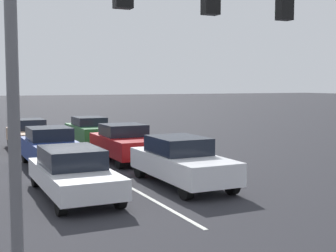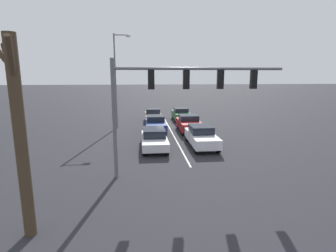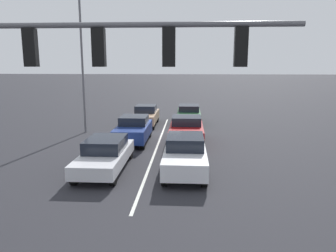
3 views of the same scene
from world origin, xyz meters
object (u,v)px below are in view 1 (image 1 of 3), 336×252
object	(u,v)px
car_silver_midlane_front	(73,172)
car_maroon_leftlane_second	(126,143)
car_navy_midlane_second	(51,147)
car_darkgreen_leftlane_third	(90,130)
car_tan_midlane_third	(29,134)
traffic_signal_gantry	(183,15)
car_white_leftlane_front	(181,161)

from	to	relation	value
car_silver_midlane_front	car_maroon_leftlane_second	bearing A→B (deg)	-124.07
car_silver_midlane_front	car_navy_midlane_second	distance (m)	5.20
car_darkgreen_leftlane_third	car_tan_midlane_third	distance (m)	3.34
car_maroon_leftlane_second	traffic_signal_gantry	size ratio (longest dim) A/B	0.49
car_silver_midlane_front	car_maroon_leftlane_second	size ratio (longest dim) A/B	1.09
car_silver_midlane_front	traffic_signal_gantry	world-z (taller)	traffic_signal_gantry
car_navy_midlane_second	car_tan_midlane_third	bearing A→B (deg)	-90.12
car_tan_midlane_third	traffic_signal_gantry	bearing A→B (deg)	91.39
car_maroon_leftlane_second	traffic_signal_gantry	bearing A→B (deg)	75.54
car_silver_midlane_front	car_navy_midlane_second	bearing A→B (deg)	-94.41
car_silver_midlane_front	car_darkgreen_leftlane_third	distance (m)	11.85
car_navy_midlane_second	car_maroon_leftlane_second	xyz separation A→B (m)	(-3.15, -0.06, 0.00)
car_silver_midlane_front	traffic_signal_gantry	distance (m)	6.67
car_silver_midlane_front	car_tan_midlane_third	xyz separation A→B (m)	(-0.41, -10.65, 0.04)
car_navy_midlane_second	car_darkgreen_leftlane_third	world-z (taller)	car_navy_midlane_second
car_maroon_leftlane_second	car_darkgreen_leftlane_third	bearing A→B (deg)	-91.35
car_darkgreen_leftlane_third	traffic_signal_gantry	xyz separation A→B (m)	(2.89, 16.67, 3.77)
car_navy_midlane_second	car_tan_midlane_third	distance (m)	5.47
car_navy_midlane_second	car_darkgreen_leftlane_third	bearing A→B (deg)	-118.45
car_darkgreen_leftlane_third	car_tan_midlane_third	world-z (taller)	car_tan_midlane_third
car_white_leftlane_front	car_navy_midlane_second	world-z (taller)	car_navy_midlane_second
car_silver_midlane_front	car_navy_midlane_second	world-z (taller)	car_navy_midlane_second
car_maroon_leftlane_second	car_darkgreen_leftlane_third	size ratio (longest dim) A/B	1.01
car_white_leftlane_front	traffic_signal_gantry	distance (m)	7.14
car_white_leftlane_front	car_darkgreen_leftlane_third	bearing A→B (deg)	-90.81
car_maroon_leftlane_second	car_tan_midlane_third	xyz separation A→B (m)	(3.14, -5.40, -0.02)
car_silver_midlane_front	car_maroon_leftlane_second	world-z (taller)	car_maroon_leftlane_second
car_tan_midlane_third	traffic_signal_gantry	size ratio (longest dim) A/B	0.50
car_darkgreen_leftlane_third	car_white_leftlane_front	bearing A→B (deg)	89.19
traffic_signal_gantry	car_white_leftlane_front	bearing A→B (deg)	-116.74
car_maroon_leftlane_second	car_darkgreen_leftlane_third	distance (m)	6.01
car_silver_midlane_front	car_maroon_leftlane_second	distance (m)	6.34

